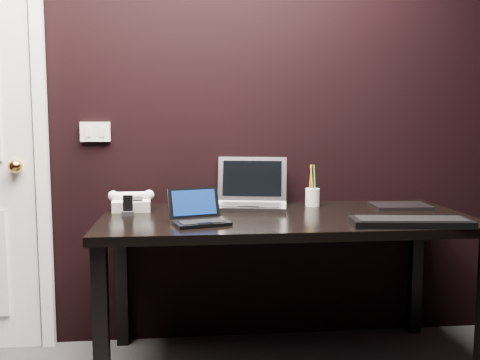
{
  "coord_description": "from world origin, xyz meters",
  "views": [
    {
      "loc": [
        -0.16,
        -1.02,
        1.18
      ],
      "look_at": [
        0.08,
        1.35,
        0.91
      ],
      "focal_mm": 40.0,
      "sensor_mm": 36.0,
      "label": 1
    }
  ],
  "objects": [
    {
      "name": "silver_laptop",
      "position": [
        0.16,
        1.62,
        0.79
      ],
      "size": [
        0.41,
        0.38,
        0.25
      ],
      "color": "#99989D",
      "rests_on": "desk"
    },
    {
      "name": "desk",
      "position": [
        0.3,
        1.4,
        0.66
      ],
      "size": [
        1.7,
        0.8,
        0.74
      ],
      "color": "black",
      "rests_on": "ground"
    },
    {
      "name": "pen_cup",
      "position": [
        0.48,
        1.64,
        0.79
      ],
      "size": [
        0.09,
        0.09,
        0.21
      ],
      "color": "silver",
      "rests_on": "desk"
    },
    {
      "name": "wall_back",
      "position": [
        0.0,
        1.8,
        1.3
      ],
      "size": [
        4.0,
        0.0,
        4.0
      ],
      "primitive_type": "plane",
      "rotation": [
        1.57,
        0.0,
        0.0
      ],
      "color": "black",
      "rests_on": "ground"
    },
    {
      "name": "closed_laptop",
      "position": [
        0.91,
        1.53,
        0.75
      ],
      "size": [
        0.29,
        0.21,
        0.02
      ],
      "color": "gray",
      "rests_on": "desk"
    },
    {
      "name": "netbook",
      "position": [
        -0.11,
        1.23,
        0.77
      ],
      "size": [
        0.27,
        0.26,
        0.15
      ],
      "color": "black",
      "rests_on": "desk"
    },
    {
      "name": "ext_keyboard",
      "position": [
        0.78,
        1.1,
        0.76
      ],
      "size": [
        0.51,
        0.23,
        0.03
      ],
      "color": "black",
      "rests_on": "desk"
    },
    {
      "name": "wall_switch",
      "position": [
        -0.62,
        1.79,
        1.12
      ],
      "size": [
        0.15,
        0.02,
        0.1
      ],
      "color": "silver",
      "rests_on": "wall_back"
    },
    {
      "name": "mobile_phone",
      "position": [
        -0.43,
        1.47,
        0.77
      ],
      "size": [
        0.05,
        0.05,
        0.09
      ],
      "color": "black",
      "rests_on": "desk"
    },
    {
      "name": "desk_phone",
      "position": [
        -0.43,
        1.6,
        0.78
      ],
      "size": [
        0.22,
        0.18,
        0.11
      ],
      "color": "silver",
      "rests_on": "desk"
    }
  ]
}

